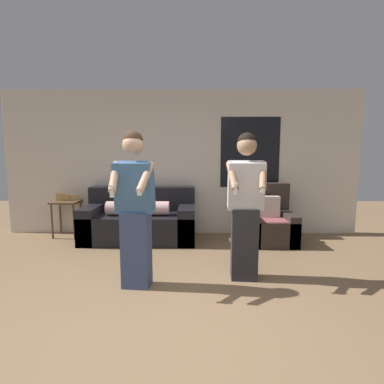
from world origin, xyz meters
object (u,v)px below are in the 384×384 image
armchair (268,223)px  person_left (135,208)px  couch (140,222)px  person_right (245,206)px  side_table (66,207)px

armchair → person_left: person_left is taller
couch → person_left: size_ratio=1.09×
armchair → person_left: size_ratio=0.56×
couch → person_left: bearing=-81.0°
couch → armchair: bearing=-1.9°
person_left → person_right: 1.30m
side_table → person_right: person_right is taller
armchair → side_table: bearing=175.3°
person_left → person_right: size_ratio=1.00×
armchair → couch: bearing=178.1°
armchair → person_right: bearing=-113.3°
armchair → side_table: 3.68m
person_left → side_table: bearing=128.8°
side_table → person_left: size_ratio=0.46×
couch → armchair: armchair is taller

